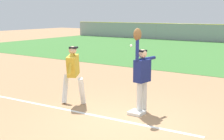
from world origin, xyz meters
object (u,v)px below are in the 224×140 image
(first_base, at_px, (137,113))
(baseball, at_px, (131,46))
(parked_car_silver, at_px, (189,31))
(fielder, at_px, (142,72))
(runner, at_px, (73,71))

(first_base, distance_m, baseball, 1.86)
(parked_car_silver, bearing_deg, first_base, -75.00)
(fielder, distance_m, baseball, 0.88)
(parked_car_silver, bearing_deg, baseball, -75.66)
(baseball, xyz_separation_m, parked_car_silver, (-7.85, 26.26, -1.09))
(fielder, height_order, parked_car_silver, fielder)
(runner, relative_size, baseball, 23.24)
(runner, bearing_deg, parked_car_silver, 79.30)
(first_base, bearing_deg, baseball, 133.99)
(fielder, xyz_separation_m, baseball, (-0.52, 0.31, 0.64))
(fielder, height_order, baseball, fielder)
(baseball, bearing_deg, parked_car_silver, 106.64)
(baseball, bearing_deg, fielder, -31.15)
(baseball, height_order, parked_car_silver, baseball)
(fielder, xyz_separation_m, parked_car_silver, (-8.36, 26.57, -0.45))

